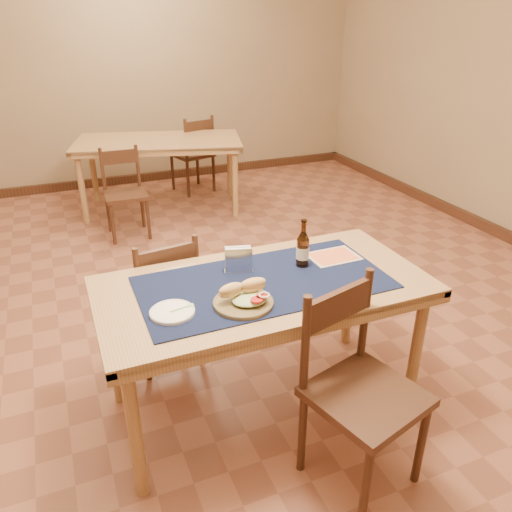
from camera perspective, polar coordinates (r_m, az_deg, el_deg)
name	(u,v)px	position (r m, az deg, el deg)	size (l,w,h in m)	color
room	(208,118)	(2.91, -5.47, 15.48)	(6.04, 7.04, 2.84)	brown
main_table	(264,297)	(2.46, 0.89, -4.77)	(1.60, 0.80, 0.75)	#A17D4C
placemat	(264,282)	(2.42, 0.91, -3.03)	(1.20, 0.60, 0.01)	#0D1832
baseboard	(217,320)	(3.43, -4.52, -7.30)	(6.00, 7.00, 0.10)	#3F2216
back_table	(159,147)	(5.41, -11.04, 12.08)	(1.85, 1.25, 0.75)	#A17D4C
chair_main_far	(162,297)	(2.97, -10.66, -4.58)	(0.44, 0.44, 0.85)	#3F2216
chair_main_near	(359,387)	(2.25, 11.67, -14.44)	(0.53, 0.53, 0.93)	#3F2216
chair_back_near	(125,191)	(4.86, -14.78, 7.14)	(0.39, 0.39, 0.82)	#3F2216
chair_back_far	(194,153)	(5.97, -7.13, 11.62)	(0.51, 0.51, 0.89)	#3F2216
sandwich_plate	(245,298)	(2.23, -1.30, -4.86)	(0.27, 0.27, 0.10)	brown
side_plate	(172,312)	(2.20, -9.56, -6.29)	(0.20, 0.20, 0.02)	white
fork	(184,307)	(2.21, -8.26, -5.83)	(0.11, 0.03, 0.00)	#7CBE68
beer_bottle	(303,249)	(2.54, 5.36, 0.80)	(0.07, 0.07, 0.25)	#42230B
napkin_holder	(238,260)	(2.49, -2.01, -0.46)	(0.15, 0.09, 0.13)	silver
menu_card	(333,256)	(2.69, 8.82, -0.03)	(0.26, 0.19, 0.01)	beige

